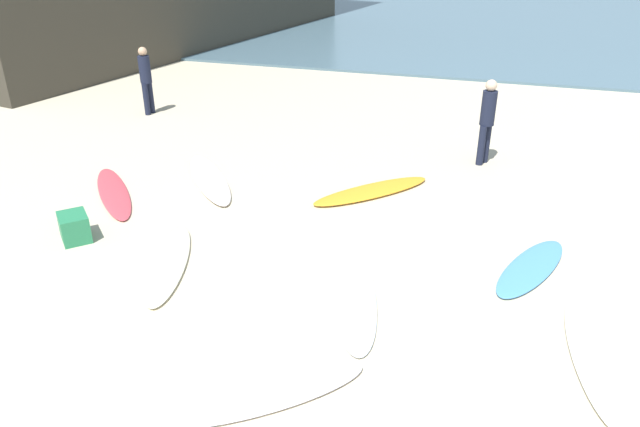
{
  "coord_description": "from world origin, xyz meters",
  "views": [
    {
      "loc": [
        1.21,
        -2.68,
        4.35
      ],
      "look_at": [
        -1.26,
        5.18,
        0.3
      ],
      "focal_mm": 33.44,
      "sensor_mm": 36.0,
      "label": 1
    }
  ],
  "objects_px": {
    "surfboard_7": "(209,178)",
    "surfboard_8": "(353,293)",
    "surfboard_2": "(372,191)",
    "surfboard_6": "(114,192)",
    "surfboard_3": "(531,267)",
    "beach_cooler": "(74,227)",
    "surfboard_4": "(169,263)",
    "surfboard_5": "(594,358)",
    "beachgoer_near": "(146,77)",
    "surfboard_0": "(267,392)",
    "beachgoer_mid": "(487,118)"
  },
  "relations": [
    {
      "from": "surfboard_7",
      "to": "surfboard_8",
      "type": "xyz_separation_m",
      "value": [
        3.52,
        -2.88,
        -0.01
      ]
    },
    {
      "from": "surfboard_8",
      "to": "surfboard_2",
      "type": "bearing_deg",
      "value": -98.99
    },
    {
      "from": "surfboard_6",
      "to": "surfboard_2",
      "type": "bearing_deg",
      "value": -24.16
    },
    {
      "from": "surfboard_3",
      "to": "beach_cooler",
      "type": "xyz_separation_m",
      "value": [
        -6.59,
        -1.16,
        0.18
      ]
    },
    {
      "from": "surfboard_4",
      "to": "surfboard_5",
      "type": "bearing_deg",
      "value": 155.97
    },
    {
      "from": "beachgoer_near",
      "to": "beach_cooler",
      "type": "distance_m",
      "value": 6.66
    },
    {
      "from": "surfboard_0",
      "to": "beachgoer_mid",
      "type": "bearing_deg",
      "value": -52.69
    },
    {
      "from": "surfboard_0",
      "to": "beachgoer_mid",
      "type": "relative_size",
      "value": 1.28
    },
    {
      "from": "surfboard_3",
      "to": "surfboard_6",
      "type": "bearing_deg",
      "value": 18.26
    },
    {
      "from": "beachgoer_mid",
      "to": "beach_cooler",
      "type": "distance_m",
      "value": 7.67
    },
    {
      "from": "surfboard_3",
      "to": "surfboard_8",
      "type": "xyz_separation_m",
      "value": [
        -2.2,
        -1.36,
        -0.0
      ]
    },
    {
      "from": "surfboard_5",
      "to": "surfboard_8",
      "type": "relative_size",
      "value": 0.87
    },
    {
      "from": "surfboard_6",
      "to": "beachgoer_near",
      "type": "distance_m",
      "value": 5.04
    },
    {
      "from": "beach_cooler",
      "to": "surfboard_0",
      "type": "bearing_deg",
      "value": -28.86
    },
    {
      "from": "surfboard_7",
      "to": "beachgoer_mid",
      "type": "bearing_deg",
      "value": -11.25
    },
    {
      "from": "surfboard_7",
      "to": "beachgoer_near",
      "type": "height_order",
      "value": "beachgoer_near"
    },
    {
      "from": "surfboard_4",
      "to": "beachgoer_mid",
      "type": "distance_m",
      "value": 6.72
    },
    {
      "from": "surfboard_2",
      "to": "beach_cooler",
      "type": "height_order",
      "value": "beach_cooler"
    },
    {
      "from": "surfboard_4",
      "to": "surfboard_6",
      "type": "distance_m",
      "value": 2.89
    },
    {
      "from": "surfboard_2",
      "to": "surfboard_4",
      "type": "relative_size",
      "value": 1.08
    },
    {
      "from": "surfboard_5",
      "to": "beachgoer_near",
      "type": "xyz_separation_m",
      "value": [
        -9.77,
        6.76,
        0.87
      ]
    },
    {
      "from": "surfboard_2",
      "to": "surfboard_6",
      "type": "relative_size",
      "value": 0.97
    },
    {
      "from": "surfboard_2",
      "to": "surfboard_7",
      "type": "xyz_separation_m",
      "value": [
        -3.02,
        -0.35,
        0.0
      ]
    },
    {
      "from": "beachgoer_near",
      "to": "beach_cooler",
      "type": "height_order",
      "value": "beachgoer_near"
    },
    {
      "from": "beach_cooler",
      "to": "surfboard_6",
      "type": "bearing_deg",
      "value": 106.05
    },
    {
      "from": "surfboard_4",
      "to": "beachgoer_mid",
      "type": "xyz_separation_m",
      "value": [
        3.93,
        5.38,
        0.89
      ]
    },
    {
      "from": "surfboard_4",
      "to": "beachgoer_near",
      "type": "height_order",
      "value": "beachgoer_near"
    },
    {
      "from": "surfboard_3",
      "to": "surfboard_6",
      "type": "relative_size",
      "value": 0.79
    },
    {
      "from": "surfboard_2",
      "to": "beachgoer_mid",
      "type": "height_order",
      "value": "beachgoer_mid"
    },
    {
      "from": "surfboard_3",
      "to": "beachgoer_near",
      "type": "xyz_separation_m",
      "value": [
        -9.12,
        4.96,
        0.88
      ]
    },
    {
      "from": "surfboard_0",
      "to": "surfboard_5",
      "type": "distance_m",
      "value": 3.6
    },
    {
      "from": "surfboard_5",
      "to": "surfboard_8",
      "type": "xyz_separation_m",
      "value": [
        -2.86,
        0.44,
        -0.01
      ]
    },
    {
      "from": "surfboard_3",
      "to": "surfboard_7",
      "type": "xyz_separation_m",
      "value": [
        -5.72,
        1.52,
        0.01
      ]
    },
    {
      "from": "surfboard_6",
      "to": "beachgoer_near",
      "type": "bearing_deg",
      "value": 72.34
    },
    {
      "from": "surfboard_0",
      "to": "surfboard_5",
      "type": "relative_size",
      "value": 0.97
    },
    {
      "from": "surfboard_2",
      "to": "beachgoer_near",
      "type": "bearing_deg",
      "value": -163.17
    },
    {
      "from": "surfboard_8",
      "to": "beachgoer_near",
      "type": "height_order",
      "value": "beachgoer_near"
    },
    {
      "from": "surfboard_5",
      "to": "beach_cooler",
      "type": "height_order",
      "value": "beach_cooler"
    },
    {
      "from": "surfboard_3",
      "to": "surfboard_2",
      "type": "bearing_deg",
      "value": -12.8
    },
    {
      "from": "surfboard_2",
      "to": "beachgoer_mid",
      "type": "xyz_separation_m",
      "value": [
        1.77,
        2.09,
        0.89
      ]
    },
    {
      "from": "surfboard_3",
      "to": "surfboard_6",
      "type": "distance_m",
      "value": 7.07
    },
    {
      "from": "surfboard_4",
      "to": "beachgoer_mid",
      "type": "height_order",
      "value": "beachgoer_mid"
    },
    {
      "from": "surfboard_3",
      "to": "beach_cooler",
      "type": "relative_size",
      "value": 3.84
    },
    {
      "from": "surfboard_3",
      "to": "beachgoer_mid",
      "type": "bearing_deg",
      "value": -54.9
    },
    {
      "from": "surfboard_7",
      "to": "beachgoer_near",
      "type": "xyz_separation_m",
      "value": [
        -3.4,
        3.44,
        0.87
      ]
    },
    {
      "from": "surfboard_4",
      "to": "surfboard_7",
      "type": "distance_m",
      "value": 3.06
    },
    {
      "from": "surfboard_7",
      "to": "beach_cooler",
      "type": "relative_size",
      "value": 5.14
    },
    {
      "from": "surfboard_4",
      "to": "surfboard_3",
      "type": "bearing_deg",
      "value": 176.24
    },
    {
      "from": "surfboard_4",
      "to": "surfboard_8",
      "type": "height_order",
      "value": "surfboard_4"
    },
    {
      "from": "surfboard_2",
      "to": "surfboard_4",
      "type": "height_order",
      "value": "surfboard_2"
    }
  ]
}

